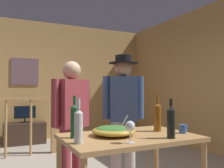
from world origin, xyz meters
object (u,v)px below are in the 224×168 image
at_px(wine_bottle_amber, 157,116).
at_px(wine_bottle_dark, 171,122).
at_px(framed_picture, 25,71).
at_px(serving_table, 129,144).
at_px(wine_bottle_green, 74,120).
at_px(person_standing_left, 71,117).
at_px(wine_glass, 130,127).
at_px(flat_screen_tv, 25,113).
at_px(wine_bottle_clear, 79,125).
at_px(stair_railing, 5,120).
at_px(mug_blue, 183,129).
at_px(person_standing_right, 123,108).
at_px(tv_console, 25,133).
at_px(salad_bowl, 114,130).

distance_m(wine_bottle_amber, wine_bottle_dark, 0.37).
height_order(framed_picture, serving_table, framed_picture).
relative_size(wine_bottle_green, person_standing_left, 0.24).
xyz_separation_m(serving_table, wine_bottle_dark, (0.27, -0.28, 0.23)).
bearing_deg(wine_glass, flat_screen_tv, 95.43).
bearing_deg(wine_bottle_clear, stair_railing, 98.77).
bearing_deg(mug_blue, stair_railing, 118.11).
bearing_deg(mug_blue, wine_bottle_clear, 179.34).
bearing_deg(wine_bottle_dark, flat_screen_tv, 101.45).
bearing_deg(person_standing_left, wine_bottle_clear, 54.35).
xyz_separation_m(flat_screen_tv, wine_bottle_amber, (0.93, -3.67, 0.24)).
distance_m(framed_picture, person_standing_left, 3.40).
bearing_deg(wine_bottle_green, person_standing_right, 36.70).
xyz_separation_m(tv_console, wine_bottle_amber, (0.93, -3.70, 0.71)).
distance_m(serving_table, person_standing_right, 0.87).
xyz_separation_m(wine_bottle_amber, person_standing_left, (-0.73, 0.68, -0.04)).
distance_m(mug_blue, person_standing_left, 1.25).
bearing_deg(person_standing_left, serving_table, 91.89).
height_order(wine_bottle_green, wine_bottle_clear, wine_bottle_green).
height_order(wine_glass, person_standing_right, person_standing_right).
bearing_deg(person_standing_left, tv_console, -109.12).
relative_size(wine_bottle_clear, wine_bottle_dark, 1.03).
bearing_deg(person_standing_right, stair_railing, -33.21).
xyz_separation_m(wine_glass, person_standing_right, (0.51, 1.04, 0.07)).
bearing_deg(mug_blue, salad_bowl, 164.78).
relative_size(wine_glass, person_standing_left, 0.12).
bearing_deg(salad_bowl, wine_bottle_amber, 1.80).
distance_m(stair_railing, person_standing_right, 2.39).
distance_m(wine_bottle_clear, wine_bottle_dark, 0.83).
distance_m(tv_console, person_standing_left, 3.10).
height_order(flat_screen_tv, person_standing_right, person_standing_right).
distance_m(serving_table, wine_bottle_amber, 0.46).
bearing_deg(wine_bottle_clear, framed_picture, 89.60).
bearing_deg(person_standing_right, flat_screen_tv, -50.56).
xyz_separation_m(framed_picture, wine_bottle_amber, (0.90, -3.99, -0.71)).
distance_m(framed_picture, wine_bottle_dark, 4.47).
height_order(stair_railing, tv_console, stair_railing).
relative_size(wine_glass, wine_bottle_amber, 0.47).
xyz_separation_m(tv_console, person_standing_right, (0.89, -3.02, 0.75)).
bearing_deg(salad_bowl, wine_bottle_dark, -39.34).
distance_m(stair_railing, tv_console, 1.22).
bearing_deg(tv_console, serving_table, -81.79).
distance_m(wine_bottle_dark, person_standing_right, 1.03).
bearing_deg(person_standing_left, wine_bottle_dark, 98.01).
relative_size(wine_bottle_green, wine_bottle_clear, 1.04).
xyz_separation_m(serving_table, wine_bottle_green, (-0.50, 0.12, 0.24)).
bearing_deg(wine_bottle_green, wine_glass, -49.75).
height_order(wine_bottle_amber, person_standing_left, person_standing_left).
bearing_deg(tv_console, wine_bottle_amber, -75.94).
xyz_separation_m(wine_bottle_amber, wine_bottle_dark, (-0.11, -0.35, -0.01)).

